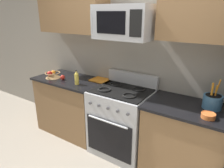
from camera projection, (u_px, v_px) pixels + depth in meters
The scene contains 13 objects.
wall_back at pixel (136, 57), 2.83m from camera, with size 8.00×0.10×2.60m, color #9E998E.
counter_left at pixel (71, 105), 3.30m from camera, with size 1.11×0.63×0.91m.
range_oven at pixel (121, 120), 2.80m from camera, with size 0.76×0.67×1.09m.
counter_right at pixel (184, 142), 2.37m from camera, with size 0.91×0.63×0.91m.
microwave at pixel (124, 22), 2.39m from camera, with size 0.69×0.44×0.39m.
upper_cabinets_left at pixel (72, 4), 2.92m from camera, with size 1.10×0.34×0.79m.
upper_cabinets_right at pixel (207, 0), 1.98m from camera, with size 0.90×0.34×0.79m.
utensil_crock at pixel (212, 101), 2.16m from camera, with size 0.19×0.19×0.33m.
fruit_basket at pixel (53, 75), 3.19m from camera, with size 0.24×0.24×0.11m.
apple_loose at pixel (63, 77), 3.09m from camera, with size 0.07×0.07×0.07m, color red.
cutting_board at pixel (102, 80), 3.05m from camera, with size 0.33×0.23×0.02m, color orange.
bottle_oil at pixel (77, 78), 2.88m from camera, with size 0.06×0.06×0.21m.
prep_bowl at pixel (208, 115), 1.97m from camera, with size 0.14×0.14×0.05m.
Camera 1 is at (1.26, -1.45, 1.88)m, focal length 32.64 mm.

